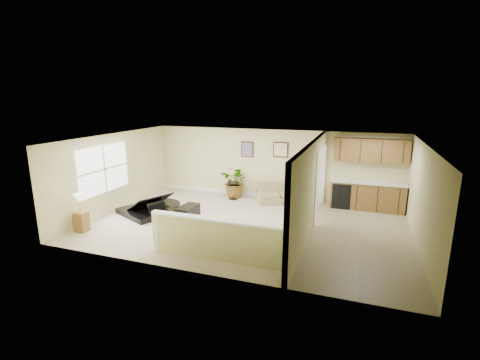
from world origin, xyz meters
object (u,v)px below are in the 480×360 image
(piano_bench, at_px, (188,215))
(piano, at_px, (148,194))
(lamp_stand, at_px, (81,215))
(palm_plant, at_px, (236,182))
(accent_table, at_px, (233,188))
(loveseat, at_px, (279,193))
(small_plant, at_px, (307,203))

(piano_bench, bearing_deg, piano, 164.26)
(piano, bearing_deg, lamp_stand, -87.65)
(piano_bench, xyz_separation_m, palm_plant, (0.39, 3.01, 0.31))
(piano, xyz_separation_m, accent_table, (2.07, 2.28, -0.21))
(loveseat, bearing_deg, palm_plant, 154.17)
(lamp_stand, bearing_deg, small_plant, 35.16)
(piano, height_order, palm_plant, piano)
(loveseat, relative_size, small_plant, 3.28)
(piano_bench, height_order, lamp_stand, lamp_stand)
(piano, bearing_deg, loveseat, 58.78)
(accent_table, xyz_separation_m, small_plant, (2.71, -0.32, -0.17))
(palm_plant, relative_size, small_plant, 2.19)
(loveseat, distance_m, lamp_stand, 6.40)
(piano_bench, height_order, accent_table, accent_table)
(accent_table, relative_size, small_plant, 1.12)
(palm_plant, xyz_separation_m, small_plant, (2.71, -0.58, -0.34))
(piano_bench, bearing_deg, lamp_stand, -148.81)
(piano, relative_size, accent_table, 3.55)
(piano, height_order, loveseat, piano)
(accent_table, bearing_deg, lamp_stand, -124.12)
(loveseat, bearing_deg, piano, -170.79)
(loveseat, bearing_deg, lamp_stand, -160.05)
(piano, bearing_deg, piano_bench, 9.05)
(piano, bearing_deg, accent_table, 72.53)
(loveseat, xyz_separation_m, accent_table, (-1.65, -0.23, 0.08))
(piano_bench, relative_size, small_plant, 1.41)
(accent_table, relative_size, lamp_stand, 0.59)
(accent_table, xyz_separation_m, palm_plant, (-0.00, 0.26, 0.17))
(loveseat, distance_m, palm_plant, 1.67)
(palm_plant, bearing_deg, loveseat, -1.06)
(piano_bench, height_order, small_plant, small_plant)
(small_plant, distance_m, lamp_stand, 6.85)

